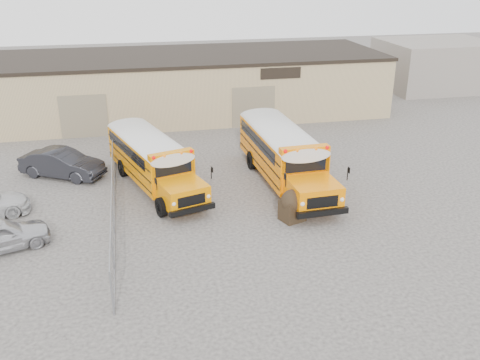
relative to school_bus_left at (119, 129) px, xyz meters
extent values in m
plane|color=#3A3735|center=(5.61, -11.09, -1.62)|extent=(120.00, 120.00, 0.00)
cube|color=tan|center=(5.61, 8.91, 0.63)|extent=(30.00, 10.00, 4.50)
cube|color=black|center=(5.61, 8.91, 2.93)|extent=(30.20, 10.20, 0.25)
cube|color=black|center=(11.61, 3.89, 2.28)|extent=(3.00, 0.08, 0.80)
cube|color=#756953|center=(-2.39, 3.89, -0.12)|extent=(3.20, 0.08, 3.00)
cube|color=#756953|center=(9.61, 3.89, -0.12)|extent=(3.20, 0.08, 3.00)
cylinder|color=gray|center=(-0.39, -17.09, -0.72)|extent=(0.07, 0.07, 1.80)
cylinder|color=gray|center=(-0.39, -14.09, -0.72)|extent=(0.07, 0.07, 1.80)
cylinder|color=gray|center=(-0.39, -11.09, -0.72)|extent=(0.07, 0.07, 1.80)
cylinder|color=gray|center=(-0.39, -8.09, -0.72)|extent=(0.07, 0.07, 1.80)
cylinder|color=gray|center=(-0.39, -5.09, -0.72)|extent=(0.07, 0.07, 1.80)
cylinder|color=gray|center=(-0.39, -2.09, -0.72)|extent=(0.07, 0.07, 1.80)
cylinder|color=gray|center=(-0.39, 0.91, -0.72)|extent=(0.07, 0.07, 1.80)
cylinder|color=gray|center=(-0.39, -8.09, 0.16)|extent=(0.05, 18.00, 0.05)
cylinder|color=gray|center=(-0.39, -8.09, -1.57)|extent=(0.05, 18.00, 0.05)
cube|color=gray|center=(-0.39, -8.09, -0.72)|extent=(0.02, 18.00, 1.70)
cube|color=gray|center=(29.61, 12.91, 0.58)|extent=(10.00, 8.00, 4.40)
cube|color=orange|center=(-0.12, 0.39, -0.16)|extent=(4.37, 7.53, 1.93)
cube|color=orange|center=(1.25, -4.01, -0.59)|extent=(2.59, 2.59, 1.08)
cube|color=black|center=(0.93, -3.00, 0.38)|extent=(1.86, 0.63, 0.71)
cube|color=silver|center=(-0.12, 0.39, 0.94)|extent=(4.39, 7.60, 0.38)
cube|color=orange|center=(0.87, -2.80, 0.97)|extent=(2.34, 1.13, 0.34)
sphere|color=#E50705|center=(-0.01, -3.30, 1.08)|extent=(0.19, 0.19, 0.19)
sphere|color=#E50705|center=(1.88, -2.71, 1.08)|extent=(0.19, 0.19, 0.19)
sphere|color=orange|center=(0.51, -3.14, 1.08)|extent=(0.19, 0.19, 0.19)
sphere|color=orange|center=(1.36, -2.87, 1.08)|extent=(0.19, 0.19, 0.19)
cube|color=black|center=(1.58, -5.07, -1.02)|extent=(2.26, 0.88, 0.26)
cube|color=black|center=(-1.20, 3.86, -1.02)|extent=(2.26, 0.86, 0.26)
cube|color=black|center=(-0.12, 0.39, -0.23)|extent=(4.36, 7.41, 0.06)
cube|color=black|center=(-0.21, 0.66, 0.38)|extent=(4.06, 6.46, 0.58)
cylinder|color=black|center=(0.15, -4.25, -1.13)|extent=(0.54, 1.01, 0.98)
cylinder|color=black|center=(2.28, -3.58, -1.13)|extent=(0.54, 1.01, 0.98)
cylinder|color=black|center=(-1.62, 1.43, -1.13)|extent=(0.54, 1.01, 0.98)
cylinder|color=black|center=(0.52, 2.09, -1.13)|extent=(0.54, 1.01, 0.98)
cube|color=#FF7F00|center=(8.55, 0.32, -0.02)|extent=(2.93, 7.96, 2.12)
cube|color=#FF7F00|center=(8.77, -4.74, -0.49)|extent=(2.37, 2.37, 1.19)
cube|color=black|center=(8.72, -3.58, 0.57)|extent=(2.12, 0.16, 0.77)
cube|color=silver|center=(8.55, 0.32, 1.19)|extent=(2.94, 8.04, 0.41)
cube|color=#FF7F00|center=(8.71, -3.35, 1.22)|extent=(2.55, 0.63, 0.37)
sphere|color=#E50705|center=(7.64, -3.63, 1.35)|extent=(0.21, 0.21, 0.21)
sphere|color=#E50705|center=(9.81, -3.54, 1.35)|extent=(0.21, 0.21, 0.21)
sphere|color=orange|center=(8.24, -3.61, 1.35)|extent=(0.21, 0.21, 0.21)
sphere|color=orange|center=(9.21, -3.56, 1.35)|extent=(0.21, 0.21, 0.21)
cube|color=black|center=(8.83, -5.96, -0.96)|extent=(2.54, 0.34, 0.29)
cube|color=black|center=(8.37, 4.30, -0.96)|extent=(2.54, 0.32, 0.29)
cube|color=black|center=(8.55, 0.32, -0.10)|extent=(2.97, 7.81, 0.06)
cube|color=black|center=(8.53, 0.63, 0.57)|extent=(2.91, 6.72, 0.64)
cylinder|color=black|center=(7.54, -4.68, -1.08)|extent=(0.34, 1.09, 1.07)
cylinder|color=black|center=(10.00, -4.57, -1.08)|extent=(0.34, 1.09, 1.07)
cylinder|color=black|center=(7.25, 1.83, -1.08)|extent=(0.34, 1.09, 1.07)
cylinder|color=black|center=(9.71, 1.94, -1.08)|extent=(0.34, 1.09, 1.07)
cube|color=black|center=(7.90, -11.33, -1.10)|extent=(1.30, 1.23, 1.04)
sphere|color=black|center=(7.90, -11.33, -0.63)|extent=(1.14, 1.14, 1.14)
imported|color=black|center=(-3.28, -3.31, -0.82)|extent=(5.02, 3.83, 1.59)
camera|label=1|loc=(0.70, -33.15, 9.99)|focal=40.00mm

